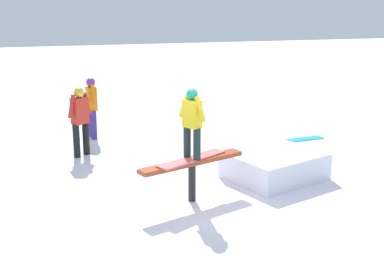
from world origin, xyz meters
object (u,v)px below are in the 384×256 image
(main_rider_on_rail, at_px, (192,126))
(bystander_red, at_px, (80,118))
(rail_feature, at_px, (192,167))
(loose_snowboard_cyan, at_px, (296,140))
(bystander_orange, at_px, (92,104))

(main_rider_on_rail, height_order, bystander_red, main_rider_on_rail)
(main_rider_on_rail, bearing_deg, rail_feature, 0.00)
(main_rider_on_rail, relative_size, loose_snowboard_cyan, 0.93)
(bystander_red, xyz_separation_m, loose_snowboard_cyan, (-5.49, 0.05, -0.91))
(bystander_red, bearing_deg, loose_snowboard_cyan, 141.10)
(rail_feature, height_order, bystander_red, bystander_red)
(main_rider_on_rail, bearing_deg, bystander_orange, -104.35)
(bystander_orange, bearing_deg, bystander_red, -21.91)
(main_rider_on_rail, height_order, bystander_orange, main_rider_on_rail)
(bystander_orange, xyz_separation_m, bystander_red, (0.38, 1.57, 0.02))
(bystander_orange, distance_m, loose_snowboard_cyan, 5.44)
(main_rider_on_rail, relative_size, bystander_orange, 0.91)
(rail_feature, xyz_separation_m, bystander_red, (1.82, -3.36, 0.25))
(loose_snowboard_cyan, bearing_deg, rail_feature, -145.89)
(bystander_orange, height_order, loose_snowboard_cyan, bystander_orange)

